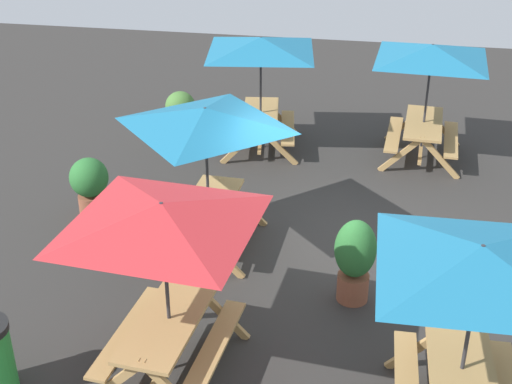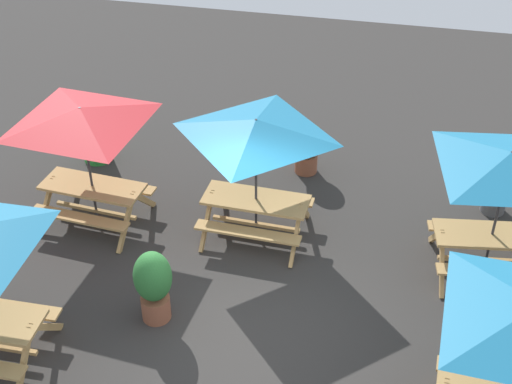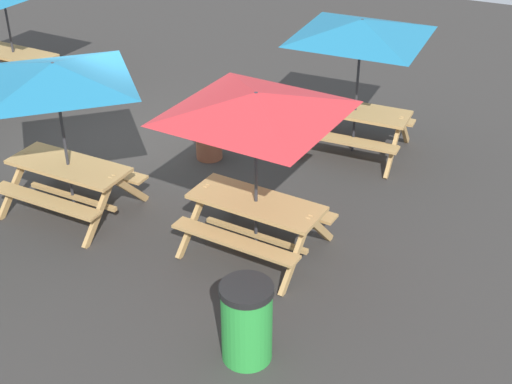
{
  "view_description": "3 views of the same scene",
  "coord_description": "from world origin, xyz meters",
  "px_view_note": "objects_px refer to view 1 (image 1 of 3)",
  "views": [
    {
      "loc": [
        9.6,
        0.71,
        5.94
      ],
      "look_at": [
        0.09,
        -1.08,
        0.9
      ],
      "focal_mm": 50.0,
      "sensor_mm": 36.0,
      "label": 1
    },
    {
      "loc": [
        -1.85,
        7.77,
        7.84
      ],
      "look_at": [
        0.3,
        -1.78,
        0.9
      ],
      "focal_mm": 50.0,
      "sensor_mm": 36.0,
      "label": 2
    },
    {
      "loc": [
        6.58,
        -8.75,
        5.66
      ],
      "look_at": [
        3.17,
        -1.54,
        0.9
      ],
      "focal_mm": 50.0,
      "sensor_mm": 36.0,
      "label": 3
    }
  ],
  "objects_px": {
    "picnic_table_1": "(261,53)",
    "potted_plant_0": "(181,112)",
    "picnic_table_0": "(206,128)",
    "picnic_table_2": "(163,228)",
    "potted_plant_2": "(90,184)",
    "picnic_table_4": "(479,272)",
    "potted_plant_1": "(355,257)",
    "picnic_table_3": "(431,61)"
  },
  "relations": [
    {
      "from": "picnic_table_4",
      "to": "potted_plant_2",
      "type": "distance_m",
      "value": 6.94
    },
    {
      "from": "picnic_table_1",
      "to": "potted_plant_1",
      "type": "height_order",
      "value": "picnic_table_1"
    },
    {
      "from": "picnic_table_2",
      "to": "potted_plant_2",
      "type": "relative_size",
      "value": 2.65
    },
    {
      "from": "potted_plant_1",
      "to": "picnic_table_3",
      "type": "bearing_deg",
      "value": 168.52
    },
    {
      "from": "picnic_table_3",
      "to": "potted_plant_2",
      "type": "bearing_deg",
      "value": -54.61
    },
    {
      "from": "potted_plant_2",
      "to": "picnic_table_2",
      "type": "bearing_deg",
      "value": 35.26
    },
    {
      "from": "picnic_table_2",
      "to": "potted_plant_0",
      "type": "relative_size",
      "value": 2.78
    },
    {
      "from": "picnic_table_0",
      "to": "picnic_table_3",
      "type": "relative_size",
      "value": 0.83
    },
    {
      "from": "picnic_table_1",
      "to": "picnic_table_2",
      "type": "bearing_deg",
      "value": -7.16
    },
    {
      "from": "picnic_table_1",
      "to": "potted_plant_0",
      "type": "bearing_deg",
      "value": -105.09
    },
    {
      "from": "potted_plant_2",
      "to": "picnic_table_0",
      "type": "bearing_deg",
      "value": 76.3
    },
    {
      "from": "potted_plant_2",
      "to": "picnic_table_1",
      "type": "bearing_deg",
      "value": 145.82
    },
    {
      "from": "picnic_table_0",
      "to": "picnic_table_2",
      "type": "bearing_deg",
      "value": 6.95
    },
    {
      "from": "picnic_table_1",
      "to": "picnic_table_4",
      "type": "height_order",
      "value": "same"
    },
    {
      "from": "picnic_table_3",
      "to": "potted_plant_1",
      "type": "xyz_separation_m",
      "value": [
        4.99,
        -1.01,
        -1.3
      ]
    },
    {
      "from": "picnic_table_4",
      "to": "potted_plant_2",
      "type": "height_order",
      "value": "picnic_table_4"
    },
    {
      "from": "picnic_table_4",
      "to": "picnic_table_2",
      "type": "bearing_deg",
      "value": -95.73
    },
    {
      "from": "picnic_table_4",
      "to": "picnic_table_1",
      "type": "bearing_deg",
      "value": -155.01
    },
    {
      "from": "potted_plant_0",
      "to": "picnic_table_2",
      "type": "bearing_deg",
      "value": 15.0
    },
    {
      "from": "picnic_table_0",
      "to": "potted_plant_1",
      "type": "bearing_deg",
      "value": 68.03
    },
    {
      "from": "picnic_table_4",
      "to": "potted_plant_1",
      "type": "distance_m",
      "value": 2.78
    },
    {
      "from": "picnic_table_3",
      "to": "potted_plant_1",
      "type": "distance_m",
      "value": 5.26
    },
    {
      "from": "potted_plant_1",
      "to": "picnic_table_2",
      "type": "bearing_deg",
      "value": -48.21
    },
    {
      "from": "picnic_table_2",
      "to": "picnic_table_4",
      "type": "xyz_separation_m",
      "value": [
        0.26,
        3.33,
        0.0
      ]
    },
    {
      "from": "picnic_table_2",
      "to": "picnic_table_4",
      "type": "bearing_deg",
      "value": 90.4
    },
    {
      "from": "picnic_table_2",
      "to": "potted_plant_2",
      "type": "xyz_separation_m",
      "value": [
        -3.4,
        -2.4,
        -1.37
      ]
    },
    {
      "from": "picnic_table_4",
      "to": "potted_plant_1",
      "type": "height_order",
      "value": "picnic_table_4"
    },
    {
      "from": "picnic_table_1",
      "to": "picnic_table_2",
      "type": "relative_size",
      "value": 0.99
    },
    {
      "from": "picnic_table_0",
      "to": "picnic_table_1",
      "type": "distance_m",
      "value": 3.87
    },
    {
      "from": "potted_plant_0",
      "to": "potted_plant_2",
      "type": "relative_size",
      "value": 0.95
    },
    {
      "from": "potted_plant_0",
      "to": "potted_plant_1",
      "type": "distance_m",
      "value": 6.44
    },
    {
      "from": "picnic_table_2",
      "to": "potted_plant_0",
      "type": "height_order",
      "value": "picnic_table_2"
    },
    {
      "from": "picnic_table_3",
      "to": "potted_plant_2",
      "type": "relative_size",
      "value": 2.66
    },
    {
      "from": "picnic_table_0",
      "to": "potted_plant_0",
      "type": "xyz_separation_m",
      "value": [
        -4.08,
        -1.62,
        -1.41
      ]
    },
    {
      "from": "picnic_table_4",
      "to": "potted_plant_2",
      "type": "relative_size",
      "value": 2.66
    },
    {
      "from": "picnic_table_0",
      "to": "picnic_table_2",
      "type": "relative_size",
      "value": 0.83
    },
    {
      "from": "potted_plant_0",
      "to": "picnic_table_3",
      "type": "bearing_deg",
      "value": 88.68
    },
    {
      "from": "picnic_table_1",
      "to": "picnic_table_4",
      "type": "bearing_deg",
      "value": 18.02
    },
    {
      "from": "picnic_table_0",
      "to": "picnic_table_4",
      "type": "height_order",
      "value": "same"
    },
    {
      "from": "picnic_table_1",
      "to": "picnic_table_4",
      "type": "relative_size",
      "value": 0.99
    },
    {
      "from": "potted_plant_1",
      "to": "potted_plant_0",
      "type": "bearing_deg",
      "value": -142.47
    },
    {
      "from": "picnic_table_4",
      "to": "potted_plant_1",
      "type": "bearing_deg",
      "value": -150.23
    }
  ]
}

